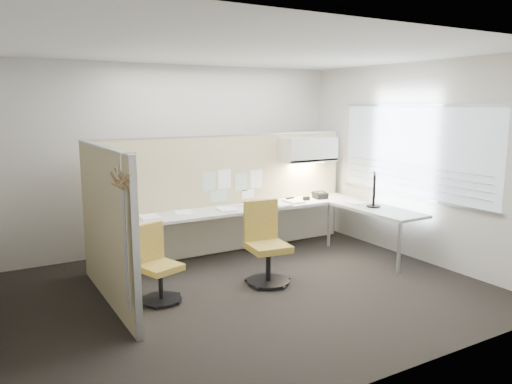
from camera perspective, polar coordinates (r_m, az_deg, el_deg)
floor at (r=6.10m, az=-1.04°, el=-11.29°), size 5.50×4.50×0.01m
ceiling at (r=5.72m, az=-1.14°, el=15.96°), size 5.50×4.50×0.01m
wall_back at (r=7.77m, az=-9.25°, el=3.88°), size 5.50×0.02×2.80m
wall_front at (r=3.97m, az=15.03°, el=-2.15°), size 5.50×0.02×2.80m
wall_right at (r=7.47m, az=17.67°, el=3.30°), size 0.02×4.50×2.80m
window_pane at (r=7.44m, az=17.60°, el=4.44°), size 0.01×2.80×1.30m
partition_back at (r=7.48m, az=-3.40°, el=-0.31°), size 4.10×0.06×1.75m
partition_left at (r=5.77m, az=-16.73°, el=-3.83°), size 0.06×2.20×1.75m
desk at (r=7.31m, az=0.98°, el=-2.72°), size 4.00×2.07×0.73m
overhead_bin at (r=7.92m, az=6.02°, el=4.87°), size 0.90×0.36×0.38m
task_light_strip at (r=7.94m, az=6.00°, el=3.36°), size 0.60×0.06×0.02m
pinned_papers at (r=7.46m, az=-2.75°, el=0.90°), size 1.01×0.00×0.47m
poster at (r=6.80m, az=-15.43°, el=2.96°), size 0.28×0.00×0.35m
chair_left at (r=5.81m, az=-11.29°, el=-8.32°), size 0.51×0.53×0.87m
chair_right at (r=6.25m, az=1.12°, el=-6.16°), size 0.53×0.55×1.01m
monitor at (r=7.42m, az=13.35°, el=0.48°), size 0.34×0.37×0.50m
phone at (r=8.00m, az=7.31°, el=-0.37°), size 0.22×0.21×0.12m
stapler at (r=7.80m, az=3.91°, el=-0.79°), size 0.14×0.06×0.05m
tape_dispenser at (r=7.83m, az=5.78°, el=-0.72°), size 0.10×0.07×0.06m
coat_hook at (r=4.70m, az=-15.14°, el=-0.23°), size 0.18×0.49×1.45m
paper_stack_0 at (r=6.71m, az=-12.14°, el=-2.84°), size 0.25×0.31×0.03m
paper_stack_1 at (r=6.92m, az=-8.27°, el=-2.36°), size 0.29×0.34×0.02m
paper_stack_2 at (r=7.04m, az=-3.38°, el=-2.02°), size 0.26×0.32×0.04m
paper_stack_3 at (r=7.35m, az=-0.50°, el=-1.56°), size 0.26×0.33×0.02m
paper_stack_4 at (r=7.67m, az=4.34°, el=-1.07°), size 0.23×0.30×0.03m
paper_stack_5 at (r=7.70m, az=11.21°, el=-1.20°), size 0.26×0.32×0.02m
paper_stack_6 at (r=7.39m, az=2.76°, el=-1.47°), size 0.28×0.33×0.03m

